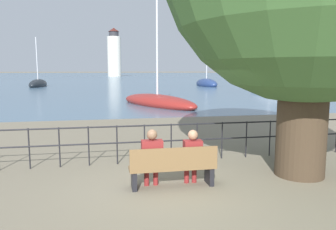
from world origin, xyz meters
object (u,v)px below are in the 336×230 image
Objects in this scene: park_bench at (173,168)px; sailboat_5 at (206,84)px; seated_person_left at (152,156)px; harbor_lighthouse at (114,54)px; sailboat_1 at (269,91)px; sailboat_2 at (38,84)px; sailboat_0 at (157,102)px; seated_person_right at (192,155)px.

sailboat_5 is at bearing 71.44° from park_bench.
seated_person_left is 127.90m from harbor_lighthouse.
sailboat_1 is at bearing -90.55° from sailboat_5.
park_bench is 47.41m from sailboat_2.
sailboat_0 is at bearing -142.95° from sailboat_1.
seated_person_left is at bearing -123.91° from sailboat_0.
sailboat_0 is (1.85, 16.28, -0.43)m from seated_person_right.
sailboat_0 is 32.64m from sailboat_2.
seated_person_right is 44.59m from sailboat_5.
harbor_lighthouse is at bearing 101.25° from sailboat_1.
sailboat_1 is at bearing -82.98° from harbor_lighthouse.
seated_person_left is at bearing -118.50° from sailboat_1.
sailboat_5 is 86.38m from harbor_lighthouse.
park_bench is 1.52× the size of seated_person_right.
sailboat_5 is (25.51, -3.59, 0.04)m from sailboat_2.
seated_person_right is 0.10× the size of sailboat_5.
harbor_lighthouse is (0.55, 111.31, 8.62)m from sailboat_0.
seated_person_left is 0.16× the size of sailboat_2.
harbor_lighthouse is at bearing 88.52° from seated_person_left.
sailboat_1 is (15.50, 24.87, -0.15)m from park_bench.
park_bench is at bearing -91.28° from harbor_lighthouse.
seated_person_right is at bearing 10.05° from park_bench.
seated_person_left is 0.07× the size of harbor_lighthouse.
park_bench is at bearing -113.11° from sailboat_5.
sailboat_2 is 0.66× the size of sailboat_5.
sailboat_1 is 103.93m from harbor_lighthouse.
sailboat_1 is at bearing 8.46° from sailboat_0.
seated_person_right reaches higher than park_bench.
sailboat_2 is (-11.25, 46.06, -0.09)m from park_bench.
sailboat_2 is at bearing 90.15° from sailboat_0.
sailboat_1 is at bearing 58.74° from seated_person_right.
sailboat_2 is 0.41× the size of harbor_lighthouse.
park_bench is 0.51m from seated_person_right.
seated_person_left is at bearing 170.37° from park_bench.
harbor_lighthouse is (3.29, 127.60, 8.17)m from seated_person_left.
seated_person_right is at bearing -112.61° from sailboat_5.
sailboat_1 reaches higher than seated_person_left.
harbor_lighthouse reaches higher than sailboat_2.
harbor_lighthouse reaches higher than seated_person_left.
seated_person_right is 0.12× the size of sailboat_1.
sailboat_5 is (13.82, 42.39, -0.29)m from seated_person_right.
sailboat_5 is (14.26, 42.47, -0.05)m from park_bench.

